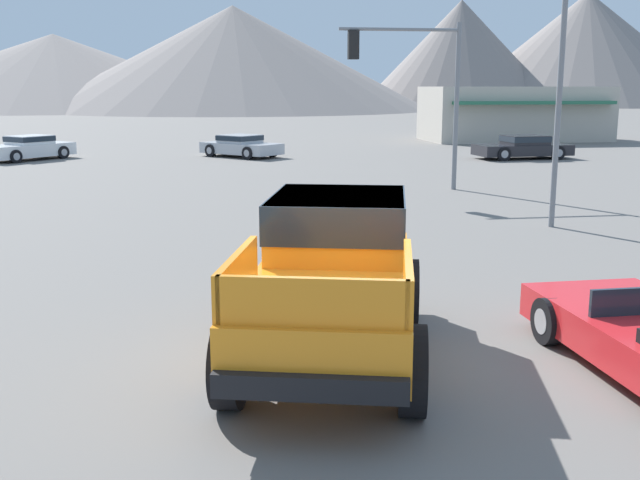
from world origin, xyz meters
The scene contains 9 objects.
ground_plane centered at (0.00, 0.00, 0.00)m, with size 320.00×320.00×0.00m, color slate.
orange_pickup_truck centered at (-0.17, 0.06, 1.14)m, with size 3.20×5.47×1.99m.
parked_car_silver centered at (0.08, 28.21, 0.56)m, with size 4.14×4.20×1.09m.
parked_car_dark centered at (13.51, 25.11, 0.58)m, with size 4.68×2.22×1.12m.
parked_car_white centered at (-9.98, 28.19, 0.59)m, with size 4.10×4.31×1.15m.
traffic_light_main centered at (5.02, 15.07, 3.86)m, with size 4.08×0.38×5.49m.
street_lamp_post centered at (6.73, 8.03, 4.78)m, with size 0.90×0.24×7.99m.
storefront_building centered at (18.18, 37.22, 1.72)m, with size 11.42×6.13×3.43m.
distant_mountain_range centered at (8.04, 119.98, 7.73)m, with size 189.22×77.05×20.62m.
Camera 1 is at (-1.81, -9.21, 3.43)m, focal length 42.00 mm.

